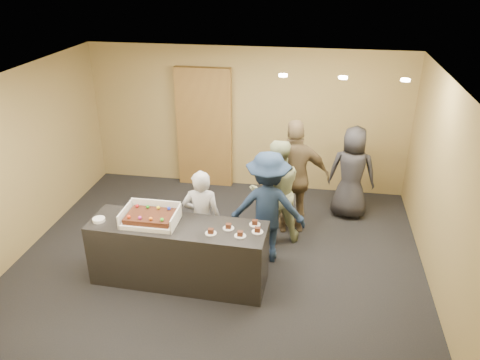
{
  "coord_description": "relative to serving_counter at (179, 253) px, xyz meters",
  "views": [
    {
      "loc": [
        1.28,
        -5.84,
        4.13
      ],
      "look_at": [
        0.29,
        0.0,
        1.29
      ],
      "focal_mm": 35.0,
      "sensor_mm": 36.0,
      "label": 1
    }
  ],
  "objects": [
    {
      "name": "person_brown_extra",
      "position": [
        1.46,
        1.63,
        0.5
      ],
      "size": [
        1.19,
        0.69,
        1.9
      ],
      "primitive_type": "imported",
      "rotation": [
        0.0,
        0.0,
        3.35
      ],
      "color": "brown",
      "rests_on": "floor"
    },
    {
      "name": "person_sage_man",
      "position": [
        1.19,
        1.31,
        0.39
      ],
      "size": [
        0.97,
        0.85,
        1.69
      ],
      "primitive_type": "imported",
      "rotation": [
        0.0,
        0.0,
        3.44
      ],
      "color": "gray",
      "rests_on": "floor"
    },
    {
      "name": "person_server_grey",
      "position": [
        0.23,
        0.45,
        0.3
      ],
      "size": [
        0.58,
        0.41,
        1.51
      ],
      "primitive_type": "imported",
      "rotation": [
        0.0,
        0.0,
        3.23
      ],
      "color": "#ACACB2",
      "rests_on": "floor"
    },
    {
      "name": "cake_box",
      "position": [
        -0.36,
        0.03,
        0.5
      ],
      "size": [
        0.73,
        0.5,
        0.21
      ],
      "color": "white",
      "rests_on": "serving_counter"
    },
    {
      "name": "person_navy_man",
      "position": [
        1.13,
        0.75,
        0.41
      ],
      "size": [
        1.13,
        0.68,
        1.71
      ],
      "primitive_type": "imported",
      "rotation": [
        0.0,
        0.0,
        3.18
      ],
      "color": "#182843",
      "rests_on": "floor"
    },
    {
      "name": "room",
      "position": [
        0.44,
        0.71,
        0.9
      ],
      "size": [
        6.04,
        6.0,
        2.7
      ],
      "color": "black",
      "rests_on": "ground"
    },
    {
      "name": "plate_stack",
      "position": [
        -1.07,
        -0.08,
        0.47
      ],
      "size": [
        0.17,
        0.17,
        0.04
      ],
      "primitive_type": "cylinder",
      "color": "white",
      "rests_on": "serving_counter"
    },
    {
      "name": "sheet_cake",
      "position": [
        -0.36,
        0.0,
        0.55
      ],
      "size": [
        0.62,
        0.43,
        0.12
      ],
      "color": "#37170C",
      "rests_on": "cake_box"
    },
    {
      "name": "slice_c",
      "position": [
        0.88,
        -0.13,
        0.47
      ],
      "size": [
        0.15,
        0.15,
        0.07
      ],
      "color": "white",
      "rests_on": "serving_counter"
    },
    {
      "name": "slice_e",
      "position": [
        1.08,
        0.0,
        0.47
      ],
      "size": [
        0.15,
        0.15,
        0.07
      ],
      "color": "white",
      "rests_on": "serving_counter"
    },
    {
      "name": "slice_d",
      "position": [
        1.02,
        0.18,
        0.47
      ],
      "size": [
        0.15,
        0.15,
        0.07
      ],
      "color": "white",
      "rests_on": "serving_counter"
    },
    {
      "name": "slice_a",
      "position": [
        0.49,
        -0.13,
        0.47
      ],
      "size": [
        0.15,
        0.15,
        0.07
      ],
      "color": "white",
      "rests_on": "serving_counter"
    },
    {
      "name": "serving_counter",
      "position": [
        0.0,
        0.0,
        0.0
      ],
      "size": [
        2.42,
        0.78,
        0.9
      ],
      "primitive_type": "cube",
      "rotation": [
        0.0,
        0.0,
        -0.03
      ],
      "color": "black",
      "rests_on": "floor"
    },
    {
      "name": "storage_cabinet",
      "position": [
        -0.37,
        3.12,
        0.71
      ],
      "size": [
        1.05,
        0.15,
        2.32
      ],
      "primitive_type": "cube",
      "color": "brown",
      "rests_on": "floor"
    },
    {
      "name": "slice_b",
      "position": [
        0.69,
        0.03,
        0.47
      ],
      "size": [
        0.15,
        0.15,
        0.07
      ],
      "color": "white",
      "rests_on": "serving_counter"
    },
    {
      "name": "ceiling_spotlights",
      "position": [
        2.04,
        1.21,
        2.22
      ],
      "size": [
        1.72,
        0.12,
        0.03
      ],
      "color": "#FFEAC6",
      "rests_on": "ceiling"
    },
    {
      "name": "person_dark_suit",
      "position": [
        2.39,
        2.29,
        0.36
      ],
      "size": [
        0.85,
        0.6,
        1.63
      ],
      "primitive_type": "imported",
      "rotation": [
        0.0,
        0.0,
        3.03
      ],
      "color": "#29292E",
      "rests_on": "floor"
    }
  ]
}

